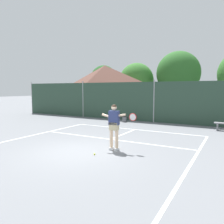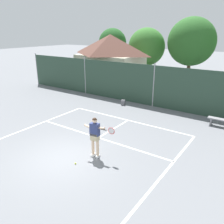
{
  "view_description": "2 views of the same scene",
  "coord_description": "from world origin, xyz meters",
  "px_view_note": "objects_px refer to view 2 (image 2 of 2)",
  "views": [
    {
      "loc": [
        5.29,
        -6.8,
        2.47
      ],
      "look_at": [
        -0.39,
        3.33,
        1.25
      ],
      "focal_mm": 35.47,
      "sensor_mm": 36.0,
      "label": 1
    },
    {
      "loc": [
        6.84,
        -6.13,
        5.34
      ],
      "look_at": [
        -0.48,
        4.43,
        0.76
      ],
      "focal_mm": 37.1,
      "sensor_mm": 36.0,
      "label": 2
    }
  ],
  "objects_px": {
    "tennis_player": "(95,134)",
    "backpack_grey": "(123,103)",
    "tennis_ball": "(75,163)",
    "courtside_bench": "(222,121)"
  },
  "relations": [
    {
      "from": "tennis_ball",
      "to": "courtside_bench",
      "type": "bearing_deg",
      "value": 61.29
    },
    {
      "from": "tennis_ball",
      "to": "backpack_grey",
      "type": "relative_size",
      "value": 0.14
    },
    {
      "from": "backpack_grey",
      "to": "courtside_bench",
      "type": "bearing_deg",
      "value": -2.11
    },
    {
      "from": "tennis_player",
      "to": "backpack_grey",
      "type": "distance_m",
      "value": 7.7
    },
    {
      "from": "tennis_player",
      "to": "backpack_grey",
      "type": "bearing_deg",
      "value": 113.07
    },
    {
      "from": "backpack_grey",
      "to": "courtside_bench",
      "type": "height_order",
      "value": "courtside_bench"
    },
    {
      "from": "tennis_ball",
      "to": "backpack_grey",
      "type": "bearing_deg",
      "value": 108.51
    },
    {
      "from": "courtside_bench",
      "to": "backpack_grey",
      "type": "bearing_deg",
      "value": 177.89
    },
    {
      "from": "backpack_grey",
      "to": "tennis_ball",
      "type": "bearing_deg",
      "value": -71.49
    },
    {
      "from": "tennis_player",
      "to": "backpack_grey",
      "type": "xyz_separation_m",
      "value": [
        -3.0,
        7.04,
        -0.92
      ]
    }
  ]
}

